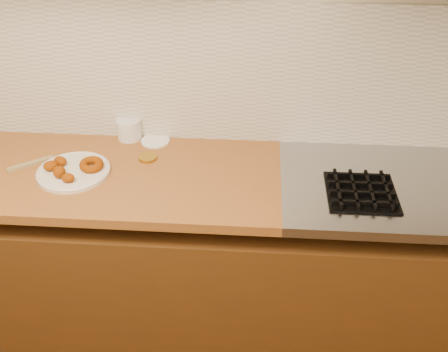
{
  "coord_description": "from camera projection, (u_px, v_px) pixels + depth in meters",
  "views": [
    {
      "loc": [
        0.4,
        -0.02,
        2.05
      ],
      "look_at": [
        0.28,
        1.64,
        0.93
      ],
      "focal_mm": 42.0,
      "sensor_mm": 36.0,
      "label": 1
    }
  ],
  "objects": [
    {
      "name": "wall_back",
      "position": [
        161.0,
        37.0,
        2.09
      ],
      "size": [
        4.0,
        0.02,
        2.7
      ],
      "primitive_type": "cube",
      "color": "beige",
      "rests_on": "ground"
    },
    {
      "name": "base_cabinet",
      "position": [
        163.0,
        267.0,
        2.37
      ],
      "size": [
        3.6,
        0.6,
        0.77
      ],
      "primitive_type": "cube",
      "color": "#4E2A0D",
      "rests_on": "floor"
    },
    {
      "name": "plastic_tub",
      "position": [
        129.0,
        129.0,
        2.29
      ],
      "size": [
        0.14,
        0.14,
        0.09
      ],
      "primitive_type": "cylinder",
      "rotation": [
        0.0,
        0.0,
        0.37
      ],
      "color": "silver",
      "rests_on": "butcher_block"
    },
    {
      "name": "brass_jar_lid",
      "position": [
        148.0,
        158.0,
        2.17
      ],
      "size": [
        0.08,
        0.08,
        0.01
      ],
      "primitive_type": "cylinder",
      "rotation": [
        0.0,
        0.0,
        0.05
      ],
      "color": "#AA8022",
      "rests_on": "butcher_block"
    },
    {
      "name": "tub_lid",
      "position": [
        155.0,
        141.0,
        2.29
      ],
      "size": [
        0.14,
        0.14,
        0.01
      ],
      "primitive_type": "cylinder",
      "rotation": [
        0.0,
        0.0,
        0.17
      ],
      "color": "white",
      "rests_on": "butcher_block"
    },
    {
      "name": "backsplash",
      "position": [
        163.0,
        73.0,
        2.16
      ],
      "size": [
        3.6,
        0.02,
        0.6
      ],
      "primitive_type": "cube",
      "color": "beige",
      "rests_on": "wall_back"
    },
    {
      "name": "ring_donut",
      "position": [
        91.0,
        165.0,
        2.07
      ],
      "size": [
        0.13,
        0.13,
        0.04
      ],
      "primitive_type": "torus",
      "rotation": [
        0.1,
        0.0,
        0.51
      ],
      "color": "#782A00",
      "rests_on": "donut_plate"
    },
    {
      "name": "wooden_utensil",
      "position": [
        31.0,
        164.0,
        2.13
      ],
      "size": [
        0.16,
        0.13,
        0.01
      ],
      "primitive_type": "cube",
      "rotation": [
        0.0,
        0.0,
        0.64
      ],
      "color": "olive",
      "rests_on": "butcher_block"
    },
    {
      "name": "fried_dough_chunks",
      "position": [
        59.0,
        169.0,
        2.04
      ],
      "size": [
        0.16,
        0.17,
        0.05
      ],
      "color": "#782A00",
      "rests_on": "donut_plate"
    },
    {
      "name": "donut_plate",
      "position": [
        74.0,
        172.0,
        2.08
      ],
      "size": [
        0.29,
        0.29,
        0.02
      ],
      "primitive_type": "cylinder",
      "color": "beige",
      "rests_on": "butcher_block"
    }
  ]
}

